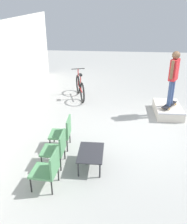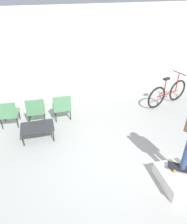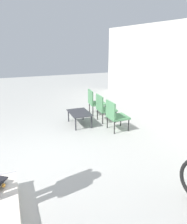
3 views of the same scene
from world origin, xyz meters
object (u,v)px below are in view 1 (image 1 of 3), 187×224
at_px(patio_chair_right, 63,132).
at_px(coffee_table, 91,154).
at_px(skate_ramp_box, 168,110).
at_px(person_skater, 174,74).
at_px(skateboard_on_ramp, 169,105).
at_px(patio_chair_center, 57,148).
at_px(patio_chair_left, 48,169).
at_px(bicycle, 80,88).

bearing_deg(patio_chair_right, coffee_table, 44.90).
relative_size(skate_ramp_box, person_skater, 0.80).
height_order(skateboard_on_ramp, coffee_table, skateboard_on_ramp).
bearing_deg(patio_chair_center, coffee_table, 91.33).
xyz_separation_m(skateboard_on_ramp, patio_chair_right, (-2.22, 3.11, 0.07)).
bearing_deg(patio_chair_left, skateboard_on_ramp, 145.23).
distance_m(skateboard_on_ramp, patio_chair_left, 4.88).
height_order(patio_chair_center, patio_chair_right, same).
height_order(skate_ramp_box, patio_chair_center, patio_chair_center).
height_order(skate_ramp_box, bicycle, bicycle).
bearing_deg(patio_chair_right, skate_ramp_box, 126.01).
bearing_deg(patio_chair_center, patio_chair_right, -178.81).
distance_m(patio_chair_left, patio_chair_center, 0.77).
bearing_deg(coffee_table, skateboard_on_ramp, -37.83).
distance_m(person_skater, patio_chair_center, 4.42).
bearing_deg(coffee_table, patio_chair_center, 90.14).
bearing_deg(coffee_table, person_skater, -37.83).
distance_m(skate_ramp_box, skateboard_on_ramp, 0.27).
height_order(skate_ramp_box, person_skater, person_skater).
bearing_deg(bicycle, person_skater, -130.81).
bearing_deg(patio_chair_left, person_skater, 145.23).
relative_size(person_skater, patio_chair_left, 2.06).
xyz_separation_m(skate_ramp_box, bicycle, (1.25, 3.17, 0.25)).
bearing_deg(coffee_table, patio_chair_right, 45.93).
distance_m(skateboard_on_ramp, bicycle, 3.46).
relative_size(skate_ramp_box, patio_chair_left, 1.64).
bearing_deg(patio_chair_left, coffee_table, 139.13).
bearing_deg(person_skater, patio_chair_right, 153.91).
bearing_deg(coffee_table, skate_ramp_box, -36.69).
relative_size(skate_ramp_box, skateboard_on_ramp, 1.78).
bearing_deg(patio_chair_right, patio_chair_center, -1.03).
xyz_separation_m(person_skater, patio_chair_left, (-3.76, 3.11, -0.97)).
height_order(patio_chair_left, bicycle, bicycle).
distance_m(skate_ramp_box, patio_chair_left, 4.99).
height_order(coffee_table, patio_chair_left, patio_chair_left).
height_order(skateboard_on_ramp, patio_chair_right, patio_chair_right).
relative_size(skate_ramp_box, bicycle, 0.81).
relative_size(patio_chair_left, bicycle, 0.49).
bearing_deg(skateboard_on_ramp, skate_ramp_box, 33.39).
distance_m(patio_chair_right, bicycle, 3.60).
height_order(skateboard_on_ramp, person_skater, person_skater).
xyz_separation_m(skateboard_on_ramp, bicycle, (1.38, 3.17, 0.02)).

